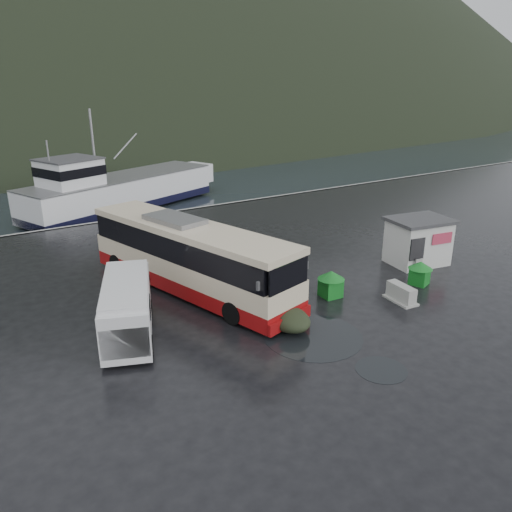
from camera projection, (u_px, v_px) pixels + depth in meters
ground at (297, 301)px, 25.17m from camera, size 160.00×160.00×0.00m
harbor_water at (4, 127)px, 112.51m from camera, size 300.00×180.00×0.02m
quay_edge at (151, 215)px, 41.05m from camera, size 160.00×0.60×1.50m
coach_bus at (191, 289)px, 26.58m from camera, size 6.69×13.93×3.83m
white_van at (130, 334)px, 21.99m from camera, size 4.03×6.31×2.49m
waste_bin_left at (330, 296)px, 25.77m from camera, size 1.09×1.09×1.39m
waste_bin_right at (418, 284)px, 27.28m from camera, size 1.20×1.20×1.31m
dome_tent at (287, 328)px, 22.50m from camera, size 1.78×2.48×0.97m
ticket_kiosk at (415, 263)px, 30.38m from camera, size 3.99×3.27×2.80m
jersey_barrier_a at (400, 301)px, 25.19m from camera, size 1.06×1.84×0.88m
jersey_barrier_b at (408, 268)px, 29.52m from camera, size 0.89×1.68×0.82m
fishing_trawler at (122, 194)px, 48.33m from camera, size 23.64×13.31×9.35m
puddles at (324, 342)px, 21.32m from camera, size 4.33×6.65×0.01m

